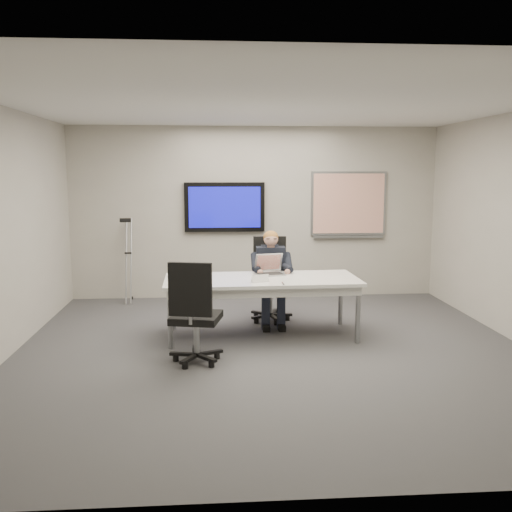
{
  "coord_description": "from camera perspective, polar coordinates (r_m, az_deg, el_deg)",
  "views": [
    {
      "loc": [
        -0.68,
        -6.34,
        2.08
      ],
      "look_at": [
        -0.15,
        0.82,
        1.01
      ],
      "focal_mm": 40.0,
      "sensor_mm": 36.0,
      "label": 1
    }
  ],
  "objects": [
    {
      "name": "floor",
      "position": [
        6.7,
        1.78,
        -9.58
      ],
      "size": [
        6.0,
        6.0,
        0.02
      ],
      "primitive_type": "cube",
      "color": "#363638",
      "rests_on": "ground"
    },
    {
      "name": "wall_left",
      "position": [
        6.78,
        -24.26,
        2.0
      ],
      "size": [
        0.02,
        6.0,
        2.8
      ],
      "primitive_type": "cube",
      "color": "#A4A095",
      "rests_on": "ground"
    },
    {
      "name": "name_tent",
      "position": [
        6.92,
        0.41,
        -2.24
      ],
      "size": [
        0.23,
        0.13,
        0.09
      ],
      "primitive_type": null,
      "rotation": [
        0.0,
        0.0,
        0.35
      ],
      "color": "white",
      "rests_on": "conference_table"
    },
    {
      "name": "conference_table",
      "position": [
        7.18,
        0.57,
        -2.89
      ],
      "size": [
        2.45,
        1.08,
        0.75
      ],
      "rotation": [
        0.0,
        0.0,
        0.03
      ],
      "color": "white",
      "rests_on": "ground"
    },
    {
      "name": "office_chair_far",
      "position": [
        8.03,
        1.42,
        -3.86
      ],
      "size": [
        0.58,
        0.58,
        1.16
      ],
      "rotation": [
        0.0,
        0.0,
        -0.05
      ],
      "color": "black",
      "rests_on": "ground"
    },
    {
      "name": "crutch",
      "position": [
        9.28,
        -12.63,
        -0.29
      ],
      "size": [
        0.49,
        0.83,
        1.46
      ],
      "primitive_type": null,
      "rotation": [
        -0.27,
        0.0,
        0.39
      ],
      "color": "#9C9EA3",
      "rests_on": "ground"
    },
    {
      "name": "tv_display",
      "position": [
        9.3,
        -3.16,
        4.9
      ],
      "size": [
        1.3,
        0.09,
        0.8
      ],
      "color": "black",
      "rests_on": "wall_back"
    },
    {
      "name": "seated_person",
      "position": [
        7.75,
        1.58,
        -3.17
      ],
      "size": [
        0.4,
        0.68,
        1.28
      ],
      "rotation": [
        0.0,
        0.0,
        -0.02
      ],
      "color": "#1D2131",
      "rests_on": "office_chair_far"
    },
    {
      "name": "office_chair_near",
      "position": [
        6.25,
        -6.09,
        -7.54
      ],
      "size": [
        0.65,
        0.65,
        1.15
      ],
      "rotation": [
        0.0,
        0.0,
        2.93
      ],
      "color": "black",
      "rests_on": "ground"
    },
    {
      "name": "laptop",
      "position": [
        7.44,
        1.34,
        -1.32
      ],
      "size": [
        0.42,
        0.42,
        0.26
      ],
      "rotation": [
        0.0,
        0.0,
        0.24
      ],
      "color": "#AEAEB1",
      "rests_on": "conference_table"
    },
    {
      "name": "wall_front",
      "position": [
        3.47,
        7.08,
        -2.83
      ],
      "size": [
        6.0,
        0.02,
        2.8
      ],
      "primitive_type": "cube",
      "color": "#A4A095",
      "rests_on": "ground"
    },
    {
      "name": "wall_back",
      "position": [
        9.39,
        -0.1,
        4.34
      ],
      "size": [
        6.0,
        0.02,
        2.8
      ],
      "primitive_type": "cube",
      "color": "#A4A095",
      "rests_on": "ground"
    },
    {
      "name": "pen",
      "position": [
        6.81,
        2.72,
        -2.74
      ],
      "size": [
        0.01,
        0.14,
        0.01
      ],
      "primitive_type": "cylinder",
      "rotation": [
        0.0,
        1.57,
        1.59
      ],
      "color": "black",
      "rests_on": "conference_table"
    },
    {
      "name": "whiteboard",
      "position": [
        9.59,
        9.23,
        5.09
      ],
      "size": [
        1.25,
        0.08,
        1.1
      ],
      "color": "gray",
      "rests_on": "wall_back"
    },
    {
      "name": "ceiling",
      "position": [
        6.42,
        1.9,
        14.94
      ],
      "size": [
        6.0,
        6.0,
        0.02
      ],
      "primitive_type": "cube",
      "color": "silver",
      "rests_on": "wall_back"
    }
  ]
}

